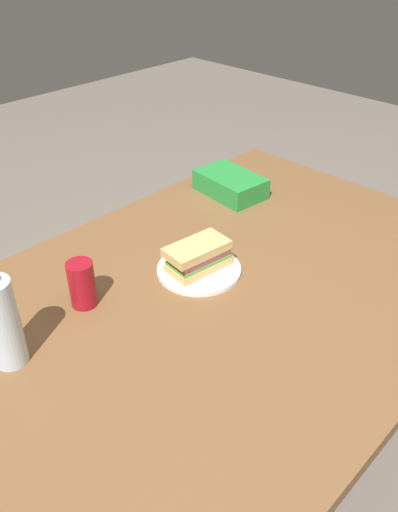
# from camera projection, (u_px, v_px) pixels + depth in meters

# --- Properties ---
(ground_plane) EXTENTS (8.00, 8.00, 0.00)m
(ground_plane) POSITION_uv_depth(u_px,v_px,m) (205.00, 468.00, 1.72)
(ground_plane) COLOR #70665B
(dining_table) EXTENTS (1.69, 1.06, 0.72)m
(dining_table) POSITION_uv_depth(u_px,v_px,m) (207.00, 320.00, 1.36)
(dining_table) COLOR brown
(dining_table) RESTS_ON ground_plane
(paper_plate) EXTENTS (0.23, 0.23, 0.01)m
(paper_plate) POSITION_uv_depth(u_px,v_px,m) (199.00, 269.00, 1.41)
(paper_plate) COLOR white
(paper_plate) RESTS_ON dining_table
(sandwich) EXTENTS (0.19, 0.11, 0.08)m
(sandwich) POSITION_uv_depth(u_px,v_px,m) (198.00, 256.00, 1.38)
(sandwich) COLOR #DBB26B
(sandwich) RESTS_ON paper_plate
(soda_can_red) EXTENTS (0.07, 0.07, 0.12)m
(soda_can_red) POSITION_uv_depth(u_px,v_px,m) (82.00, 284.00, 1.27)
(soda_can_red) COLOR maroon
(soda_can_red) RESTS_ON dining_table
(chip_bag) EXTENTS (0.17, 0.25, 0.07)m
(chip_bag) POSITION_uv_depth(u_px,v_px,m) (230.00, 184.00, 1.78)
(chip_bag) COLOR #268C38
(chip_bag) RESTS_ON dining_table
(water_bottle_tall) EXTENTS (0.07, 0.07, 0.23)m
(water_bottle_tall) POSITION_uv_depth(u_px,v_px,m) (2.00, 323.00, 1.08)
(water_bottle_tall) COLOR silver
(water_bottle_tall) RESTS_ON dining_table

